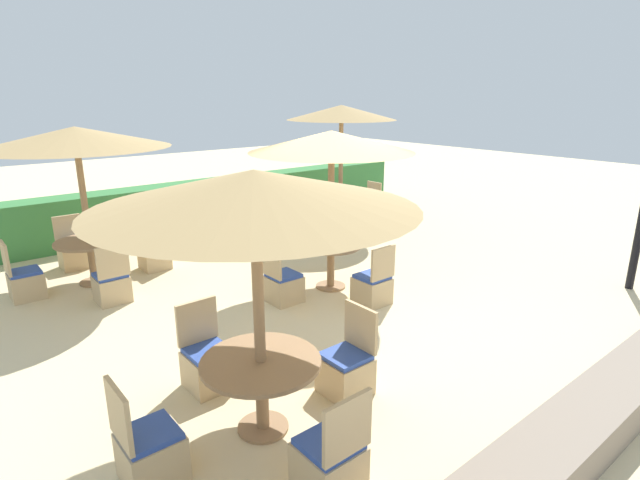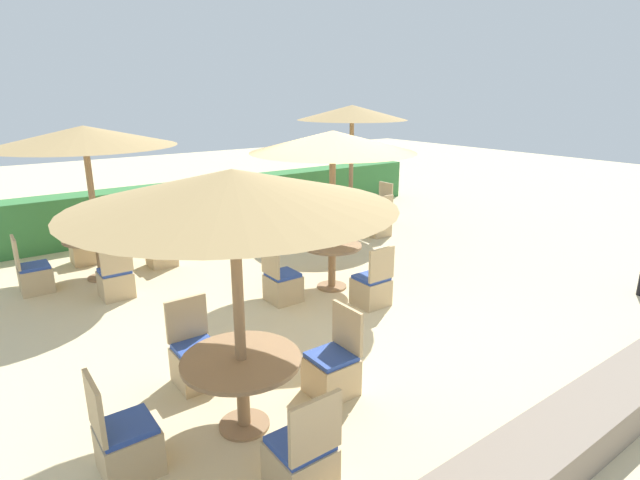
{
  "view_description": "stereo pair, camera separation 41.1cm",
  "coord_description": "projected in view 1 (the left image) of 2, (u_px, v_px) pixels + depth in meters",
  "views": [
    {
      "loc": [
        -4.6,
        -4.97,
        3.05
      ],
      "look_at": [
        0.0,
        0.6,
        0.9
      ],
      "focal_mm": 28.0,
      "sensor_mm": 36.0,
      "label": 1
    },
    {
      "loc": [
        -4.28,
        -5.23,
        3.05
      ],
      "look_at": [
        0.0,
        0.6,
        0.9
      ],
      "focal_mm": 28.0,
      "sensor_mm": 36.0,
      "label": 2
    }
  ],
  "objects": [
    {
      "name": "patio_chair_center_west",
      "position": [
        283.0,
        285.0,
        7.48
      ],
      "size": [
        0.46,
        0.46,
        0.93
      ],
      "rotation": [
        0.0,
        0.0,
        -1.57
      ],
      "color": "tan",
      "rests_on": "ground_plane"
    },
    {
      "name": "round_table_back_left",
      "position": [
        91.0,
        249.0,
        8.14
      ],
      "size": [
        1.09,
        1.09,
        0.73
      ],
      "color": "#93704C",
      "rests_on": "ground_plane"
    },
    {
      "name": "ground_plane",
      "position": [
        346.0,
        307.0,
        7.36
      ],
      "size": [
        40.0,
        40.0,
        0.0
      ],
      "primitive_type": "plane",
      "color": "beige"
    },
    {
      "name": "patio_chair_back_right_east",
      "position": [
        368.0,
        210.0,
        12.31
      ],
      "size": [
        0.46,
        0.46,
        0.93
      ],
      "rotation": [
        0.0,
        0.0,
        1.57
      ],
      "color": "tan",
      "rests_on": "ground_plane"
    },
    {
      "name": "hedge_row",
      "position": [
        177.0,
        207.0,
        11.46
      ],
      "size": [
        13.0,
        0.7,
        1.04
      ],
      "primitive_type": "cube",
      "color": "#387A3D",
      "rests_on": "ground_plane"
    },
    {
      "name": "round_table_back_right",
      "position": [
        340.0,
        202.0,
        11.61
      ],
      "size": [
        1.01,
        1.01,
        0.75
      ],
      "color": "#93704C",
      "rests_on": "ground_plane"
    },
    {
      "name": "patio_chair_front_left_east",
      "position": [
        347.0,
        369.0,
        5.22
      ],
      "size": [
        0.46,
        0.46,
        0.93
      ],
      "rotation": [
        0.0,
        0.0,
        1.57
      ],
      "color": "tan",
      "rests_on": "ground_plane"
    },
    {
      "name": "patio_chair_front_left_north",
      "position": [
        208.0,
        364.0,
        5.32
      ],
      "size": [
        0.46,
        0.46,
        0.93
      ],
      "rotation": [
        0.0,
        0.0,
        3.14
      ],
      "color": "tan",
      "rests_on": "ground_plane"
    },
    {
      "name": "patio_chair_front_left_west",
      "position": [
        149.0,
        452.0,
        4.03
      ],
      "size": [
        0.46,
        0.46,
        0.93
      ],
      "rotation": [
        0.0,
        0.0,
        -1.57
      ],
      "color": "tan",
      "rests_on": "ground_plane"
    },
    {
      "name": "round_table_front_left",
      "position": [
        261.0,
        375.0,
        4.55
      ],
      "size": [
        1.1,
        1.1,
        0.72
      ],
      "color": "#93704C",
      "rests_on": "ground_plane"
    },
    {
      "name": "parasol_front_left",
      "position": [
        254.0,
        190.0,
        4.06
      ],
      "size": [
        2.74,
        2.74,
        2.45
      ],
      "color": "#93704C",
      "rests_on": "ground_plane"
    },
    {
      "name": "patio_chair_back_right_south",
      "position": [
        369.0,
        223.0,
        11.01
      ],
      "size": [
        0.46,
        0.46,
        0.93
      ],
      "color": "tan",
      "rests_on": "ground_plane"
    },
    {
      "name": "patio_chair_back_left_south",
      "position": [
        112.0,
        285.0,
        7.49
      ],
      "size": [
        0.46,
        0.46,
        0.93
      ],
      "color": "tan",
      "rests_on": "ground_plane"
    },
    {
      "name": "patio_chair_center_south",
      "position": [
        373.0,
        287.0,
        7.42
      ],
      "size": [
        0.46,
        0.46,
        0.93
      ],
      "color": "tan",
      "rests_on": "ground_plane"
    },
    {
      "name": "patio_chair_back_left_west",
      "position": [
        25.0,
        282.0,
        7.61
      ],
      "size": [
        0.46,
        0.46,
        0.93
      ],
      "rotation": [
        0.0,
        0.0,
        -1.57
      ],
      "color": "tan",
      "rests_on": "ground_plane"
    },
    {
      "name": "parasol_back_right",
      "position": [
        341.0,
        113.0,
        11.03
      ],
      "size": [
        2.45,
        2.45,
        2.78
      ],
      "color": "#93704C",
      "rests_on": "ground_plane"
    },
    {
      "name": "parasol_center",
      "position": [
        331.0,
        142.0,
        7.46
      ],
      "size": [
        2.51,
        2.51,
        2.5
      ],
      "color": "#93704C",
      "rests_on": "ground_plane"
    },
    {
      "name": "stone_border",
      "position": [
        602.0,
        410.0,
        4.67
      ],
      "size": [
        10.0,
        0.56,
        0.39
      ],
      "primitive_type": "cube",
      "color": "gray",
      "rests_on": "ground_plane"
    },
    {
      "name": "round_table_center",
      "position": [
        331.0,
        255.0,
        7.97
      ],
      "size": [
        0.95,
        0.95,
        0.73
      ],
      "color": "#93704C",
      "rests_on": "ground_plane"
    },
    {
      "name": "patio_chair_back_right_west",
      "position": [
        309.0,
        222.0,
        11.17
      ],
      "size": [
        0.46,
        0.46,
        0.93
      ],
      "rotation": [
        0.0,
        0.0,
        -1.57
      ],
      "color": "tan",
      "rests_on": "ground_plane"
    },
    {
      "name": "patio_chair_back_left_east",
      "position": [
        155.0,
        254.0,
        8.91
      ],
      "size": [
        0.46,
        0.46,
        0.93
      ],
      "rotation": [
        0.0,
        0.0,
        1.57
      ],
      "color": "tan",
      "rests_on": "ground_plane"
    },
    {
      "name": "patio_chair_back_left_north",
      "position": [
        74.0,
        253.0,
        8.97
      ],
      "size": [
        0.46,
        0.46,
        0.93
      ],
      "rotation": [
        0.0,
        0.0,
        3.14
      ],
      "color": "tan",
      "rests_on": "ground_plane"
    },
    {
      "name": "parasol_back_left",
      "position": [
        75.0,
        138.0,
        7.63
      ],
      "size": [
        2.82,
        2.82,
        2.55
      ],
      "color": "#93704C",
      "rests_on": "ground_plane"
    },
    {
      "name": "patio_chair_front_left_south",
      "position": [
        330.0,
        462.0,
        3.91
      ],
      "size": [
        0.46,
        0.46,
        0.93
      ],
      "color": "tan",
      "rests_on": "ground_plane"
    }
  ]
}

